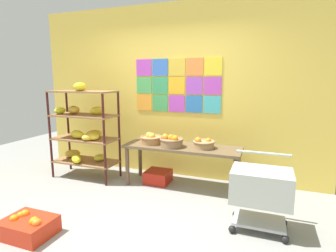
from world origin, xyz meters
TOP-DOWN VIEW (x-y plane):
  - ground at (0.00, 0.00)m, footprint 9.31×9.31m
  - back_wall_with_art at (0.00, 1.69)m, footprint 4.90×0.07m
  - banana_shelf_unit at (-1.30, 1.02)m, footprint 1.07×0.53m
  - display_table at (0.33, 1.19)m, footprint 1.73×0.56m
  - fruit_basket_centre at (0.66, 1.18)m, footprint 0.32×0.32m
  - fruit_basket_back_left at (-0.16, 1.17)m, footprint 0.34×0.34m
  - fruit_basket_right at (0.20, 1.09)m, footprint 0.35×0.35m
  - produce_crate_under_table at (-0.07, 1.21)m, footprint 0.37×0.36m
  - orange_crate_foreground at (-0.77, -0.62)m, footprint 0.51×0.40m
  - shopping_cart at (1.47, 0.35)m, footprint 0.62×0.48m

SIDE VIEW (x-z plane):
  - ground at x=0.00m, z-range 0.00..0.00m
  - produce_crate_under_table at x=-0.07m, z-range 0.00..0.19m
  - orange_crate_foreground at x=-0.77m, z-range -0.02..0.22m
  - shopping_cart at x=1.47m, z-range 0.07..0.88m
  - display_table at x=0.33m, z-range 0.24..0.87m
  - fruit_basket_centre at x=0.66m, z-range 0.62..0.78m
  - fruit_basket_back_left at x=-0.16m, z-range 0.62..0.79m
  - fruit_basket_right at x=0.20m, z-range 0.62..0.81m
  - banana_shelf_unit at x=-1.30m, z-range 0.05..1.61m
  - back_wall_with_art at x=0.00m, z-range 0.00..2.81m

